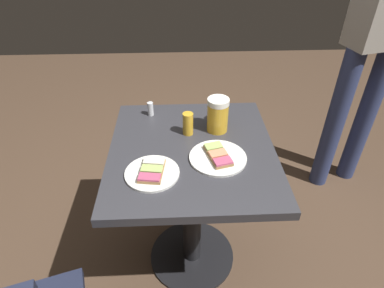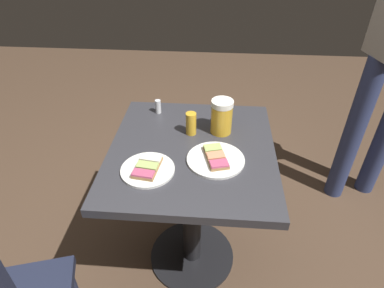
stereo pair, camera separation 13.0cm
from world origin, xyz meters
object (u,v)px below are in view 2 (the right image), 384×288
at_px(beer_glass_small, 191,124).
at_px(salt_shaker, 158,107).
at_px(plate_near, 216,159).
at_px(plate_far, 148,169).
at_px(beer_mug, 222,116).

distance_m(beer_glass_small, salt_shaker, 0.23).
relative_size(plate_near, plate_far, 1.11).
xyz_separation_m(plate_near, salt_shaker, (-0.28, 0.34, 0.02)).
xyz_separation_m(plate_near, plate_far, (-0.25, -0.08, 0.00)).
bearing_deg(beer_mug, beer_glass_small, -167.97).
height_order(beer_mug, salt_shaker, beer_mug).
relative_size(plate_far, beer_mug, 1.33).
height_order(plate_far, salt_shaker, salt_shaker).
bearing_deg(plate_far, plate_near, 17.57).
relative_size(plate_near, beer_mug, 1.48).
height_order(plate_near, plate_far, same).
bearing_deg(beer_mug, plate_far, -133.40).
distance_m(beer_mug, salt_shaker, 0.33).
bearing_deg(salt_shaker, plate_near, -50.73).
height_order(plate_far, beer_glass_small, beer_glass_small).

